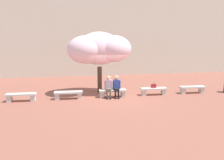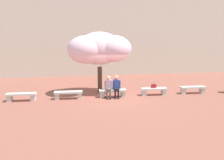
# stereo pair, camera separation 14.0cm
# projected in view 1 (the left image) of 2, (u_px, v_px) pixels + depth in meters

# --- Properties ---
(ground_plane) EXTENTS (100.00, 100.00, 0.00)m
(ground_plane) POSITION_uv_depth(u_px,v_px,m) (113.00, 97.00, 13.13)
(ground_plane) COLOR #8E5142
(building_facade) EXTENTS (28.00, 4.00, 7.54)m
(building_facade) POSITION_uv_depth(u_px,v_px,m) (95.00, 35.00, 21.82)
(building_facade) COLOR beige
(building_facade) RESTS_ON ground
(stone_bench_west_end) EXTENTS (1.63, 0.49, 0.45)m
(stone_bench_west_end) POSITION_uv_depth(u_px,v_px,m) (21.00, 96.00, 12.18)
(stone_bench_west_end) COLOR beige
(stone_bench_west_end) RESTS_ON ground
(stone_bench_near_west) EXTENTS (1.63, 0.49, 0.45)m
(stone_bench_near_west) POSITION_uv_depth(u_px,v_px,m) (69.00, 94.00, 12.63)
(stone_bench_near_west) COLOR beige
(stone_bench_near_west) RESTS_ON ground
(stone_bench_center) EXTENTS (1.63, 0.49, 0.45)m
(stone_bench_center) POSITION_uv_depth(u_px,v_px,m) (113.00, 92.00, 13.08)
(stone_bench_center) COLOR beige
(stone_bench_center) RESTS_ON ground
(stone_bench_near_east) EXTENTS (1.63, 0.49, 0.45)m
(stone_bench_near_east) POSITION_uv_depth(u_px,v_px,m) (154.00, 90.00, 13.53)
(stone_bench_near_east) COLOR beige
(stone_bench_near_east) RESTS_ON ground
(stone_bench_east_end) EXTENTS (1.63, 0.49, 0.45)m
(stone_bench_east_end) POSITION_uv_depth(u_px,v_px,m) (192.00, 89.00, 13.98)
(stone_bench_east_end) COLOR beige
(stone_bench_east_end) RESTS_ON ground
(person_seated_left) EXTENTS (0.51, 0.72, 1.29)m
(person_seated_left) POSITION_uv_depth(u_px,v_px,m) (109.00, 86.00, 12.91)
(person_seated_left) COLOR black
(person_seated_left) RESTS_ON ground
(person_seated_right) EXTENTS (0.51, 0.71, 1.29)m
(person_seated_right) POSITION_uv_depth(u_px,v_px,m) (117.00, 86.00, 12.99)
(person_seated_right) COLOR black
(person_seated_right) RESTS_ON ground
(handbag) EXTENTS (0.30, 0.15, 0.34)m
(handbag) POSITION_uv_depth(u_px,v_px,m) (154.00, 86.00, 13.50)
(handbag) COLOR #A3232D
(handbag) RESTS_ON stone_bench_near_east
(cherry_tree_main) EXTENTS (3.97, 2.55, 3.88)m
(cherry_tree_main) POSITION_uv_depth(u_px,v_px,m) (99.00, 49.00, 13.57)
(cherry_tree_main) COLOR #473323
(cherry_tree_main) RESTS_ON ground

